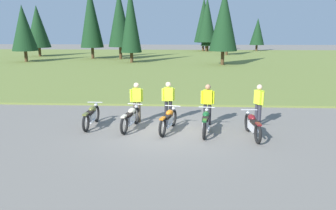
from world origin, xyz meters
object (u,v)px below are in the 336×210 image
rider_checking_bike (168,99)px  rider_with_back_turned (137,100)px  motorcycle_orange (168,120)px  motorcycle_maroon (253,125)px  rider_near_row_end (208,102)px  motorcycle_olive (91,116)px  motorcycle_british_green (206,122)px  motorcycle_cream (131,118)px  rider_in_hivis_vest (259,102)px

rider_checking_bike → rider_with_back_turned: (-1.30, -0.24, 0.00)m
motorcycle_orange → motorcycle_maroon: (3.06, -0.52, 0.00)m
rider_near_row_end → rider_checking_bike: 1.68m
motorcycle_olive → motorcycle_maroon: bearing=-9.2°
motorcycle_olive → motorcycle_maroon: 6.24m
motorcycle_olive → motorcycle_maroon: same height
motorcycle_olive → rider_checking_bike: (3.02, 0.97, 0.51)m
motorcycle_british_green → rider_checking_bike: 2.25m
motorcycle_olive → rider_with_back_turned: size_ratio=1.26×
motorcycle_british_green → motorcycle_cream: bearing=171.8°
motorcycle_orange → rider_near_row_end: size_ratio=1.23×
rider_near_row_end → rider_in_hivis_vest: bearing=1.9°
motorcycle_olive → motorcycle_cream: (1.61, -0.24, 0.00)m
motorcycle_orange → rider_in_hivis_vest: rider_in_hivis_vest is taller
motorcycle_cream → rider_near_row_end: 3.13m
rider_checking_bike → rider_in_hivis_vest: bearing=-7.0°
rider_in_hivis_vest → motorcycle_orange: bearing=-164.4°
rider_with_back_turned → motorcycle_cream: bearing=-96.3°
motorcycle_cream → rider_in_hivis_vest: rider_in_hivis_vest is taller
motorcycle_cream → rider_near_row_end: bearing=13.0°
motorcycle_cream → rider_checking_bike: bearing=40.6°
motorcycle_cream → rider_near_row_end: size_ratio=1.25×
motorcycle_cream → motorcycle_maroon: 4.61m
rider_in_hivis_vest → rider_near_row_end: size_ratio=1.00×
motorcycle_british_green → rider_near_row_end: rider_near_row_end is taller
rider_with_back_turned → motorcycle_olive: bearing=-157.2°
rider_with_back_turned → rider_in_hivis_vest: bearing=-2.4°
rider_in_hivis_vest → rider_checking_bike: same height
motorcycle_british_green → rider_in_hivis_vest: (2.18, 1.18, 0.51)m
motorcycle_british_green → rider_in_hivis_vest: bearing=28.4°
motorcycle_olive → rider_in_hivis_vest: rider_in_hivis_vest is taller
motorcycle_cream → motorcycle_maroon: (4.54, -0.76, 0.00)m
motorcycle_olive → motorcycle_british_green: same height
motorcycle_olive → rider_with_back_turned: bearing=22.8°
rider_near_row_end → motorcycle_british_green: bearing=-96.8°
motorcycle_olive → motorcycle_british_green: 4.54m
motorcycle_cream → rider_in_hivis_vest: bearing=8.6°
rider_in_hivis_vest → rider_near_row_end: (-2.04, -0.07, 0.00)m
motorcycle_maroon → rider_in_hivis_vest: size_ratio=1.26×
rider_in_hivis_vest → rider_with_back_turned: (-4.95, 0.20, 0.00)m
motorcycle_maroon → rider_with_back_turned: rider_with_back_turned is taller
motorcycle_maroon → rider_with_back_turned: bearing=158.8°
motorcycle_olive → rider_near_row_end: bearing=5.6°
motorcycle_cream → motorcycle_orange: 1.50m
motorcycle_maroon → rider_checking_bike: size_ratio=1.26×
motorcycle_olive → motorcycle_orange: same height
motorcycle_orange → rider_in_hivis_vest: size_ratio=1.23×
motorcycle_maroon → rider_with_back_turned: size_ratio=1.26×
motorcycle_olive → motorcycle_orange: 3.13m
motorcycle_cream → motorcycle_orange: same height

